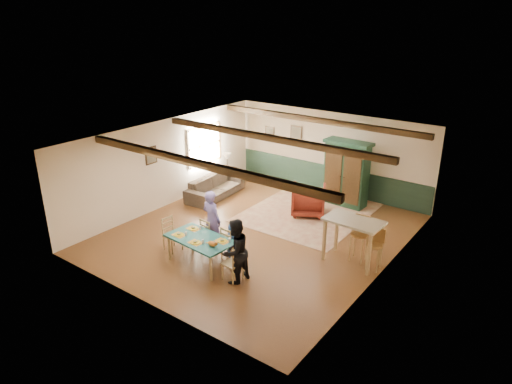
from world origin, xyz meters
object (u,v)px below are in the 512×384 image
Objects in this scene: dining_chair_far_left at (210,234)px; dining_chair_far_right at (231,243)px; counter_table at (352,241)px; bar_stool_left at (359,239)px; dining_chair_end_left at (172,235)px; person_man at (212,220)px; armoire at (346,173)px; person_child at (233,241)px; sofa at (215,187)px; dining_table at (201,251)px; cat at (212,243)px; armchair at (308,200)px; bar_stool_right at (374,250)px; end_table at (228,176)px; dining_chair_end_right at (232,262)px; person_woman at (235,251)px; table_lamp at (227,161)px.

dining_chair_far_left is 1.00× the size of dining_chair_far_right.
counter_table is 1.18× the size of bar_stool_left.
dining_chair_far_left is 0.95m from dining_chair_end_left.
person_man is 0.77× the size of armoire.
person_child reaches higher than sofa.
dining_table is 1.22× the size of counter_table.
sofa is (-3.09, 3.65, -0.44)m from cat.
person_child is 2.87m from counter_table.
armchair is at bearing -100.06° from person_man.
dining_chair_far_right is 3.40m from bar_stool_right.
bar_stool_right is (0.56, 0.01, -0.06)m from counter_table.
armchair is (0.16, 3.38, -0.01)m from person_child.
end_table is (-3.48, 4.00, -0.17)m from person_child.
counter_table reaches higher than sofa.
bar_stool_left is at bearing -141.47° from person_child.
person_man is at bearing -117.30° from dining_chair_end_right.
person_man is at bearing -162.91° from bar_stool_right.
dining_chair_end_right reaches higher than sofa.
person_woman is 2.60× the size of end_table.
dining_table is at bearing 54.41° from armchair.
dining_chair_far_right is at bearing 180.00° from dining_chair_far_left.
bar_stool_right is at bearing 1.21° from counter_table.
dining_chair_end_left is 5.04m from table_lamp.
person_child is 1.58× the size of end_table.
dining_table is 3.80m from bar_stool_left.
armoire is at bearing -67.81° from sofa.
cat is at bearing -15.30° from dining_table.
counter_table reaches higher than dining_chair_far_left.
dining_chair_end_left is (-0.74, -0.60, 0.00)m from dining_chair_far_left.
dining_table is at bearing 119.05° from dining_chair_far_left.
bar_stool_right is (6.03, -1.29, 0.17)m from sofa.
armoire is at bearing -93.52° from dining_chair_far_right.
dining_chair_far_right is 5.37m from table_lamp.
dining_chair_end_left is at bearing -151.57° from counter_table.
end_table is 6.43m from counter_table.
dining_chair_far_right is 0.95× the size of person_child.
dining_chair_end_right is at bearing 68.91° from armchair.
bar_stool_right is at bearing -20.89° from end_table.
dining_chair_end_right is at bearing -140.15° from bar_stool_right.
person_man is (0.75, 0.67, 0.35)m from dining_chair_end_left.
dining_table is 1.05m from dining_chair_end_left.
armchair is at bearing -87.77° from person_child.
bar_stool_right is at bearing -22.22° from bar_stool_left.
armoire reaches higher than sofa.
person_man is 3.62m from sofa.
person_woman is (0.72, -0.72, 0.32)m from dining_chair_far_right.
cat is 6.01m from end_table.
sofa is at bearing -68.99° from end_table.
person_woman is at bearing -90.00° from dining_chair_end_left.
bar_stool_right is at bearing 140.36° from person_woman.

